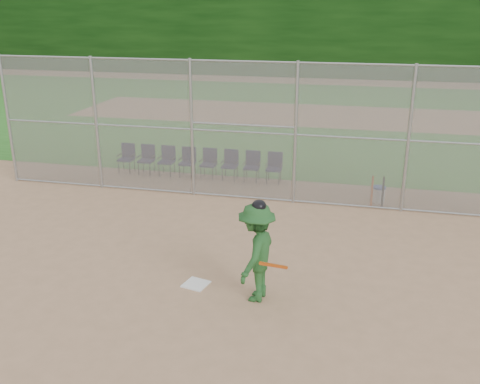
% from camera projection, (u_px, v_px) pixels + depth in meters
% --- Properties ---
extents(ground, '(100.00, 100.00, 0.00)m').
position_uv_depth(ground, '(213.00, 281.00, 11.03)').
color(ground, tan).
rests_on(ground, ground).
extents(grass_strip, '(100.00, 100.00, 0.00)m').
position_uv_depth(grass_strip, '(307.00, 115.00, 27.58)').
color(grass_strip, '#286B20').
rests_on(grass_strip, ground).
extents(dirt_patch_far, '(24.00, 24.00, 0.00)m').
position_uv_depth(dirt_patch_far, '(307.00, 115.00, 27.57)').
color(dirt_patch_far, tan).
rests_on(dirt_patch_far, ground).
extents(backstop_fence, '(16.09, 0.09, 4.00)m').
position_uv_depth(backstop_fence, '(260.00, 130.00, 14.94)').
color(backstop_fence, gray).
rests_on(backstop_fence, ground).
extents(treeline, '(81.00, 60.00, 11.00)m').
position_uv_depth(treeline, '(316.00, 2.00, 27.58)').
color(treeline, black).
rests_on(treeline, ground).
extents(home_plate, '(0.57, 0.57, 0.02)m').
position_uv_depth(home_plate, '(196.00, 284.00, 10.90)').
color(home_plate, white).
rests_on(home_plate, ground).
extents(batter_at_plate, '(1.08, 1.44, 2.04)m').
position_uv_depth(batter_at_plate, '(257.00, 252.00, 10.09)').
color(batter_at_plate, '#215223').
rests_on(batter_at_plate, ground).
extents(water_cooler, '(0.37, 0.37, 0.46)m').
position_uv_depth(water_cooler, '(379.00, 194.00, 15.39)').
color(water_cooler, white).
rests_on(water_cooler, ground).
extents(spare_bats, '(0.36, 0.35, 0.83)m').
position_uv_depth(spare_bats, '(377.00, 191.00, 15.10)').
color(spare_bats, '#D84C14').
rests_on(spare_bats, ground).
extents(chair_0, '(0.54, 0.52, 0.96)m').
position_uv_depth(chair_0, '(126.00, 159.00, 18.03)').
color(chair_0, '#0E1034').
rests_on(chair_0, ground).
extents(chair_1, '(0.54, 0.52, 0.96)m').
position_uv_depth(chair_1, '(146.00, 160.00, 17.88)').
color(chair_1, '#0E1034').
rests_on(chair_1, ground).
extents(chair_2, '(0.54, 0.52, 0.96)m').
position_uv_depth(chair_2, '(166.00, 161.00, 17.72)').
color(chair_2, '#0E1034').
rests_on(chair_2, ground).
extents(chair_3, '(0.54, 0.52, 0.96)m').
position_uv_depth(chair_3, '(187.00, 163.00, 17.57)').
color(chair_3, '#0E1034').
rests_on(chair_3, ground).
extents(chair_4, '(0.54, 0.52, 0.96)m').
position_uv_depth(chair_4, '(208.00, 164.00, 17.42)').
color(chair_4, '#0E1034').
rests_on(chair_4, ground).
extents(chair_5, '(0.54, 0.52, 0.96)m').
position_uv_depth(chair_5, '(230.00, 165.00, 17.27)').
color(chair_5, '#0E1034').
rests_on(chair_5, ground).
extents(chair_6, '(0.54, 0.52, 0.96)m').
position_uv_depth(chair_6, '(252.00, 167.00, 17.11)').
color(chair_6, '#0E1034').
rests_on(chair_6, ground).
extents(chair_7, '(0.54, 0.52, 0.96)m').
position_uv_depth(chair_7, '(274.00, 168.00, 16.96)').
color(chair_7, '#0E1034').
rests_on(chair_7, ground).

